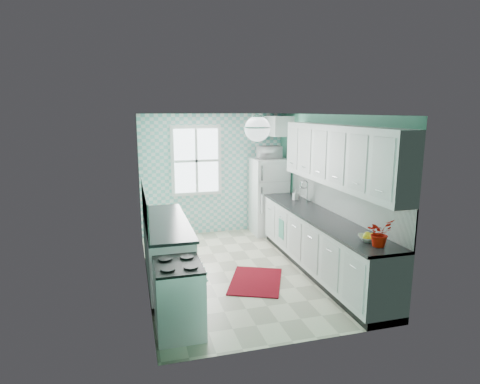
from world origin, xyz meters
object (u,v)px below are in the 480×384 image
object	(u,v)px
stove	(179,297)
sink	(298,203)
fruit_bowl	(369,238)
ceiling_light	(257,129)
microwave	(269,152)
fridge	(269,196)
potted_plant	(380,233)

from	to	relation	value
stove	sink	size ratio (longest dim) A/B	1.55
fruit_bowl	sink	bearing A→B (deg)	89.90
ceiling_light	microwave	world-z (taller)	ceiling_light
sink	fruit_bowl	world-z (taller)	sink
fridge	fruit_bowl	xyz separation A→B (m)	(0.09, -3.53, 0.18)
stove	ceiling_light	bearing A→B (deg)	33.52
fridge	potted_plant	world-z (taller)	fridge
ceiling_light	microwave	distance (m)	2.91
fruit_bowl	stove	bearing A→B (deg)	176.95
fruit_bowl	microwave	world-z (taller)	microwave
stove	fridge	bearing A→B (deg)	56.07
fridge	stove	bearing A→B (deg)	-121.05
fridge	sink	xyz separation A→B (m)	(0.09, -1.30, 0.14)
ceiling_light	stove	distance (m)	2.37
stove	microwave	bearing A→B (deg)	56.07
fruit_bowl	microwave	size ratio (longest dim) A/B	0.58
fridge	fruit_bowl	distance (m)	3.54
fridge	potted_plant	bearing A→B (deg)	-85.52
fridge	stove	world-z (taller)	fridge
ceiling_light	potted_plant	bearing A→B (deg)	-43.05
potted_plant	sink	bearing A→B (deg)	89.91
potted_plant	microwave	world-z (taller)	microwave
fruit_bowl	potted_plant	distance (m)	0.25
fruit_bowl	microwave	xyz separation A→B (m)	(-0.09, 3.53, 0.74)
sink	fruit_bowl	xyz separation A→B (m)	(-0.00, -2.23, 0.04)
stove	potted_plant	size ratio (longest dim) A/B	2.43
ceiling_light	microwave	xyz separation A→B (m)	(1.11, 2.62, -0.61)
potted_plant	microwave	size ratio (longest dim) A/B	0.73
sink	potted_plant	world-z (taller)	sink
fruit_bowl	potted_plant	world-z (taller)	potted_plant
potted_plant	microwave	distance (m)	3.79
sink	fruit_bowl	bearing A→B (deg)	-89.80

